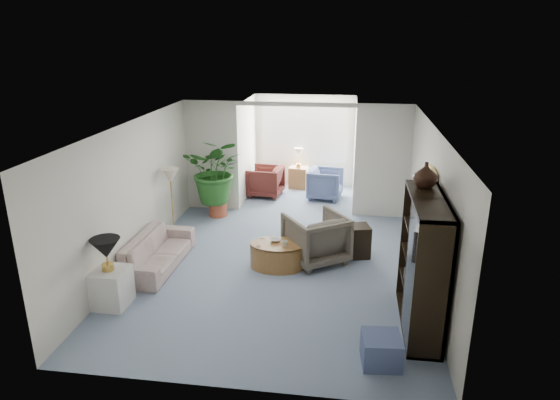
% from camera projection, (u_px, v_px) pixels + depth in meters
% --- Properties ---
extents(floor, '(6.00, 6.00, 0.00)m').
position_uv_depth(floor, '(275.00, 271.00, 8.55)').
color(floor, '#8398AD').
rests_on(floor, ground).
extents(sunroom_floor, '(2.60, 2.60, 0.00)m').
position_uv_depth(sunroom_floor, '(300.00, 197.00, 12.39)').
color(sunroom_floor, '#8398AD').
rests_on(sunroom_floor, ground).
extents(back_pier_left, '(1.20, 0.12, 2.50)m').
position_uv_depth(back_pier_left, '(212.00, 156.00, 11.21)').
color(back_pier_left, silver).
rests_on(back_pier_left, ground).
extents(back_pier_right, '(1.20, 0.12, 2.50)m').
position_uv_depth(back_pier_right, '(383.00, 162.00, 10.71)').
color(back_pier_right, silver).
rests_on(back_pier_right, ground).
extents(back_header, '(2.60, 0.12, 0.10)m').
position_uv_depth(back_header, '(296.00, 104.00, 10.57)').
color(back_header, silver).
rests_on(back_header, back_pier_left).
extents(window_pane, '(2.20, 0.02, 1.50)m').
position_uv_depth(window_pane, '(305.00, 133.00, 12.95)').
color(window_pane, white).
extents(window_blinds, '(2.20, 0.02, 1.50)m').
position_uv_depth(window_blinds, '(305.00, 134.00, 12.93)').
color(window_blinds, white).
extents(framed_picture, '(0.04, 0.50, 0.40)m').
position_uv_depth(framed_picture, '(433.00, 185.00, 7.58)').
color(framed_picture, '#AEA38B').
extents(sofa, '(0.78, 1.93, 0.56)m').
position_uv_depth(sofa, '(157.00, 251.00, 8.66)').
color(sofa, beige).
rests_on(sofa, ground).
extents(end_table, '(0.54, 0.54, 0.58)m').
position_uv_depth(end_table, '(110.00, 287.00, 7.42)').
color(end_table, silver).
rests_on(end_table, ground).
extents(table_lamp, '(0.44, 0.44, 0.30)m').
position_uv_depth(table_lamp, '(106.00, 248.00, 7.21)').
color(table_lamp, black).
rests_on(table_lamp, end_table).
extents(floor_lamp, '(0.36, 0.36, 0.28)m').
position_uv_depth(floor_lamp, '(170.00, 175.00, 9.71)').
color(floor_lamp, beige).
rests_on(floor_lamp, ground).
extents(coffee_table, '(1.11, 1.11, 0.45)m').
position_uv_depth(coffee_table, '(277.00, 255.00, 8.63)').
color(coffee_table, olive).
rests_on(coffee_table, ground).
extents(coffee_bowl, '(0.23, 0.23, 0.05)m').
position_uv_depth(coffee_bowl, '(275.00, 240.00, 8.65)').
color(coffee_bowl, silver).
rests_on(coffee_bowl, coffee_table).
extents(coffee_cup, '(0.12, 0.12, 0.10)m').
position_uv_depth(coffee_cup, '(285.00, 244.00, 8.43)').
color(coffee_cup, beige).
rests_on(coffee_cup, coffee_table).
extents(wingback_chair, '(1.33, 1.34, 0.89)m').
position_uv_depth(wingback_chair, '(316.00, 238.00, 8.81)').
color(wingback_chair, '#635B4E').
rests_on(wingback_chair, ground).
extents(side_table_dark, '(0.58, 0.51, 0.59)m').
position_uv_depth(side_table_dark, '(355.00, 241.00, 9.04)').
color(side_table_dark, black).
rests_on(side_table_dark, ground).
extents(entertainment_cabinet, '(0.45, 1.69, 1.88)m').
position_uv_depth(entertainment_cabinet, '(423.00, 264.00, 6.71)').
color(entertainment_cabinet, black).
rests_on(entertainment_cabinet, ground).
extents(cabinet_urn, '(0.34, 0.34, 0.35)m').
position_uv_depth(cabinet_urn, '(426.00, 175.00, 6.82)').
color(cabinet_urn, black).
rests_on(cabinet_urn, entertainment_cabinet).
extents(ottoman, '(0.51, 0.51, 0.38)m').
position_uv_depth(ottoman, '(381.00, 350.00, 6.13)').
color(ottoman, slate).
rests_on(ottoman, ground).
extents(plant_pot, '(0.40, 0.40, 0.32)m').
position_uv_depth(plant_pot, '(218.00, 209.00, 11.10)').
color(plant_pot, '#AB4C31').
rests_on(plant_pot, ground).
extents(house_plant, '(1.32, 1.14, 1.46)m').
position_uv_depth(house_plant, '(216.00, 170.00, 10.81)').
color(house_plant, '#255D20').
rests_on(house_plant, plant_pot).
extents(sunroom_chair_blue, '(0.90, 0.88, 0.74)m').
position_uv_depth(sunroom_chair_blue, '(325.00, 184.00, 12.19)').
color(sunroom_chair_blue, slate).
rests_on(sunroom_chair_blue, ground).
extents(sunroom_chair_maroon, '(0.91, 0.89, 0.75)m').
position_uv_depth(sunroom_chair_maroon, '(265.00, 181.00, 12.39)').
color(sunroom_chair_maroon, '#54221D').
rests_on(sunroom_chair_maroon, ground).
extents(sunroom_table, '(0.50, 0.41, 0.56)m').
position_uv_depth(sunroom_table, '(298.00, 178.00, 13.02)').
color(sunroom_table, olive).
rests_on(sunroom_table, ground).
extents(shelf_clutter, '(0.30, 0.80, 1.06)m').
position_uv_depth(shelf_clutter, '(421.00, 257.00, 6.57)').
color(shelf_clutter, '#413E3C').
rests_on(shelf_clutter, entertainment_cabinet).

